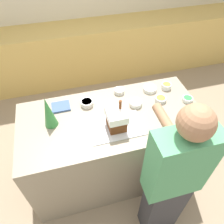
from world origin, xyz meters
name	(u,v)px	position (x,y,z in m)	size (l,w,h in m)	color
ground_plane	(112,170)	(0.00, 0.00, 0.00)	(12.00, 12.00, 0.00)	gray
back_cabinet_block	(81,53)	(0.00, 1.98, 0.46)	(6.00, 0.60, 0.92)	tan
kitchen_island	(112,147)	(0.00, 0.00, 0.48)	(1.70, 0.80, 0.95)	gray
baking_tray	(116,127)	(0.01, -0.13, 0.96)	(0.47, 0.30, 0.01)	silver
gingerbread_house	(116,119)	(0.01, -0.13, 1.06)	(0.16, 0.19, 0.27)	#5B2D14
decorative_tree	(48,112)	(-0.53, 0.05, 1.10)	(0.12, 0.12, 0.31)	#33843D
candy_bowl_beside_tree	(150,89)	(0.47, 0.26, 0.97)	(0.14, 0.14, 0.04)	silver
candy_bowl_center_rear	(187,99)	(0.77, 0.02, 0.97)	(0.10, 0.10, 0.04)	white
candy_bowl_behind_tray	(166,86)	(0.65, 0.24, 0.98)	(0.10, 0.10, 0.05)	white
candy_bowl_front_corner	(119,91)	(0.16, 0.30, 0.98)	(0.10, 0.10, 0.04)	silver
candy_bowl_near_tray_left	(161,99)	(0.52, 0.08, 0.97)	(0.11, 0.11, 0.04)	silver
candy_bowl_far_right	(87,103)	(-0.19, 0.21, 0.98)	(0.12, 0.12, 0.05)	silver
candy_bowl_near_tray_right	(136,103)	(0.26, 0.09, 0.98)	(0.12, 0.12, 0.05)	white
cookbook	(61,107)	(-0.43, 0.24, 0.96)	(0.17, 0.14, 0.02)	#3F598C
person	(171,182)	(0.29, -0.68, 0.84)	(0.43, 0.54, 1.64)	#333338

